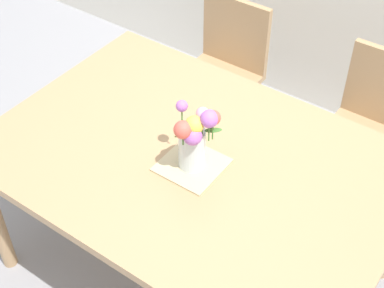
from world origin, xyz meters
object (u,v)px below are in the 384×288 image
Objects in this scene: dining_table at (194,170)px; chair_left at (224,66)px; chair_right at (372,125)px; flower_vase at (195,136)px.

chair_left is at bearing 115.67° from dining_table.
chair_right is at bearing -180.00° from chair_left.
dining_table is 1.05m from chair_right.
flower_vase is (-0.41, -0.99, 0.44)m from chair_right.
chair_right is at bearing 67.63° from flower_vase.
dining_table is 5.51× the size of flower_vase.
chair_left is at bearing 0.00° from chair_right.
flower_vase is at bearing 116.38° from chair_left.
flower_vase is (0.49, -0.99, 0.44)m from chair_left.
chair_right is 2.88× the size of flower_vase.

